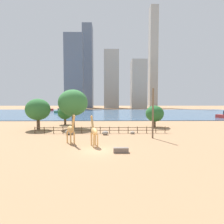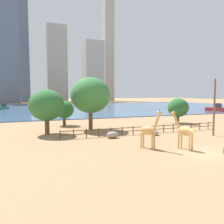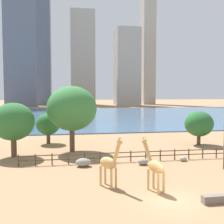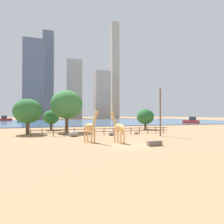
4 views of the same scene
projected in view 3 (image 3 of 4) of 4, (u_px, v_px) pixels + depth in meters
name	position (u px, v px, depth m)	size (l,w,h in m)	color
ground_plane	(88.00, 115.00, 99.73)	(400.00, 400.00, 0.00)	#9E7551
harbor_water	(88.00, 115.00, 96.77)	(180.00, 86.00, 0.20)	#3D6084
giraffe_tall	(109.00, 163.00, 23.90)	(1.96, 2.53, 4.46)	tan
giraffe_companion	(155.00, 166.00, 22.92)	(1.47, 3.07, 4.29)	tan
boulder_near_fence	(83.00, 162.00, 30.58)	(1.69, 1.21, 0.91)	gray
boulder_by_pole	(183.00, 159.00, 32.99)	(0.84, 0.71, 0.54)	gray
boulder_small	(143.00, 162.00, 31.32)	(1.20, 0.95, 0.72)	gray
feeding_trough	(214.00, 199.00, 20.47)	(1.80, 0.60, 0.60)	#72665B
enclosure_fence	(132.00, 155.00, 32.75)	(26.12, 0.14, 1.30)	#4C3826
tree_left_large	(48.00, 124.00, 43.97)	(3.77, 3.77, 4.83)	brown
tree_center_broad	(199.00, 124.00, 43.05)	(4.33, 4.33, 5.21)	brown
tree_right_tall	(13.00, 122.00, 34.99)	(5.24, 5.24, 6.80)	brown
tree_left_small	(72.00, 109.00, 37.90)	(6.73, 6.73, 8.94)	brown
boat_barge	(6.00, 114.00, 91.44)	(4.33, 5.81, 2.43)	#337259
skyline_tower_needle	(127.00, 68.00, 171.26)	(14.21, 15.24, 46.35)	#ADA89E
skyline_block_central	(42.00, 37.00, 179.70)	(10.18, 14.74, 87.16)	slate
skyline_tower_glass	(82.00, 59.00, 179.11)	(15.08, 15.73, 58.85)	#ADA89E
skyline_block_left	(21.00, 44.00, 153.89)	(17.10, 8.29, 68.92)	slate
skyline_block_right	(148.00, 25.00, 187.55)	(8.24, 10.01, 105.49)	#ADA89E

